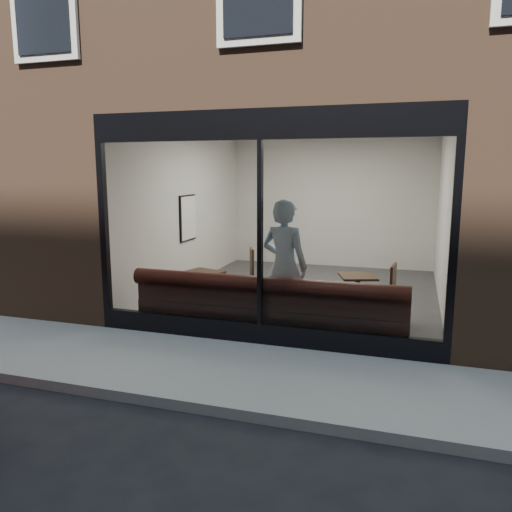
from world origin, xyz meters
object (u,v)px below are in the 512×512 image
(cafe_table_right, at_px, (358,277))
(cafe_chair_right, at_px, (380,307))
(cafe_table_left, at_px, (201,273))
(cafe_chair_left, at_px, (242,286))
(person, at_px, (284,266))
(banquette, at_px, (268,320))

(cafe_table_right, relative_size, cafe_chair_right, 1.16)
(cafe_table_left, distance_m, cafe_chair_left, 1.46)
(person, distance_m, cafe_table_left, 1.54)
(cafe_chair_right, bearing_deg, person, 39.46)
(cafe_table_left, distance_m, cafe_chair_right, 2.94)
(cafe_table_right, bearing_deg, banquette, -138.07)
(person, bearing_deg, cafe_table_left, 2.56)
(cafe_table_left, height_order, cafe_chair_left, cafe_table_left)
(cafe_table_right, distance_m, cafe_chair_left, 2.45)
(person, relative_size, cafe_chair_left, 5.30)
(cafe_chair_right, bearing_deg, cafe_table_right, 20.18)
(cafe_table_left, bearing_deg, person, -11.94)
(banquette, distance_m, person, 0.83)
(cafe_chair_left, height_order, cafe_chair_right, cafe_chair_right)
(banquette, bearing_deg, cafe_chair_right, 36.97)
(banquette, bearing_deg, person, 52.80)
(cafe_chair_right, bearing_deg, banquette, 42.32)
(banquette, relative_size, person, 2.00)
(person, distance_m, cafe_table_right, 1.31)
(person, bearing_deg, banquette, 67.30)
(banquette, height_order, cafe_table_left, cafe_table_left)
(cafe_table_left, relative_size, cafe_chair_right, 1.26)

